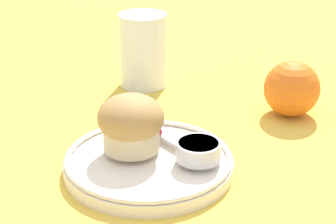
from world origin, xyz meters
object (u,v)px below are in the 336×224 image
butter_knife (159,132)px  juice_glass (143,50)px  orange_fruit (292,89)px  muffin (133,121)px

butter_knife → juice_glass: juice_glass is taller
orange_fruit → juice_glass: bearing=169.5°
butter_knife → juice_glass: (-0.09, 0.19, 0.03)m
muffin → butter_knife: size_ratio=0.55×
muffin → orange_fruit: (0.16, 0.19, -0.01)m
butter_knife → juice_glass: bearing=149.4°
juice_glass → muffin: bearing=-72.5°
orange_fruit → muffin: bearing=-129.4°
muffin → juice_glass: (-0.07, 0.23, 0.00)m
butter_knife → orange_fruit: orange_fruit is taller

